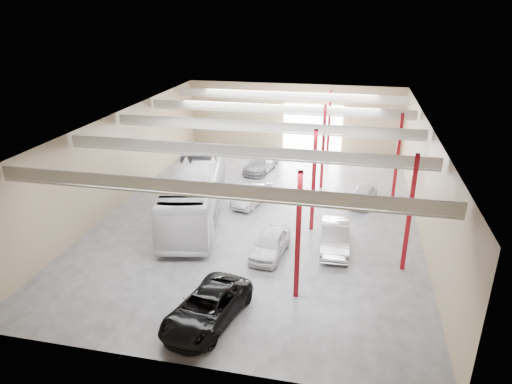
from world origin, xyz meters
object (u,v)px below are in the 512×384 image
at_px(coach_bus, 195,190).
at_px(car_row_c, 261,163).
at_px(car_right_near, 335,237).
at_px(car_right_far, 363,195).
at_px(black_sedan, 207,308).
at_px(car_row_b, 252,194).
at_px(car_row_a, 270,243).

distance_m(coach_bus, car_row_c, 10.84).
height_order(car_right_near, car_right_far, car_right_near).
bearing_deg(black_sedan, car_right_near, 69.60).
bearing_deg(black_sedan, car_right_far, 78.56).
xyz_separation_m(coach_bus, car_row_b, (3.51, 2.93, -1.18)).
bearing_deg(coach_bus, car_right_far, 9.80).
distance_m(black_sedan, car_row_b, 14.54).
xyz_separation_m(car_right_near, car_right_far, (1.71, 7.67, -0.13)).
xyz_separation_m(coach_bus, black_sedan, (4.57, -11.57, -1.14)).
relative_size(coach_bus, car_row_c, 2.76).
bearing_deg(car_row_b, car_row_a, -55.77).
distance_m(car_row_a, car_row_b, 8.03).
xyz_separation_m(car_row_b, car_right_far, (8.39, 1.74, -0.06)).
height_order(black_sedan, car_row_c, black_sedan).
xyz_separation_m(black_sedan, car_right_near, (5.61, 8.57, 0.03)).
bearing_deg(coach_bus, car_right_near, -28.04).
relative_size(car_row_a, car_row_b, 0.98).
bearing_deg(car_row_c, black_sedan, -74.41).
bearing_deg(car_row_c, coach_bus, -93.77).
xyz_separation_m(coach_bus, car_row_a, (6.37, -4.57, -1.17)).
xyz_separation_m(car_row_a, car_row_c, (-3.68, 15.00, -0.02)).
height_order(car_row_a, car_row_c, car_row_a).
bearing_deg(car_right_far, black_sedan, -99.16).
bearing_deg(car_right_near, black_sedan, -125.75).
distance_m(car_right_near, car_right_far, 7.86).
distance_m(coach_bus, car_right_far, 12.84).
xyz_separation_m(coach_bus, car_row_c, (2.69, 10.43, -1.20)).
relative_size(coach_bus, car_row_a, 3.14).
height_order(car_row_b, car_right_near, car_right_near).
relative_size(car_row_a, car_row_c, 0.88).
xyz_separation_m(car_row_b, car_row_c, (-0.82, 7.50, -0.01)).
xyz_separation_m(black_sedan, car_row_c, (-1.89, 22.00, -0.05)).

